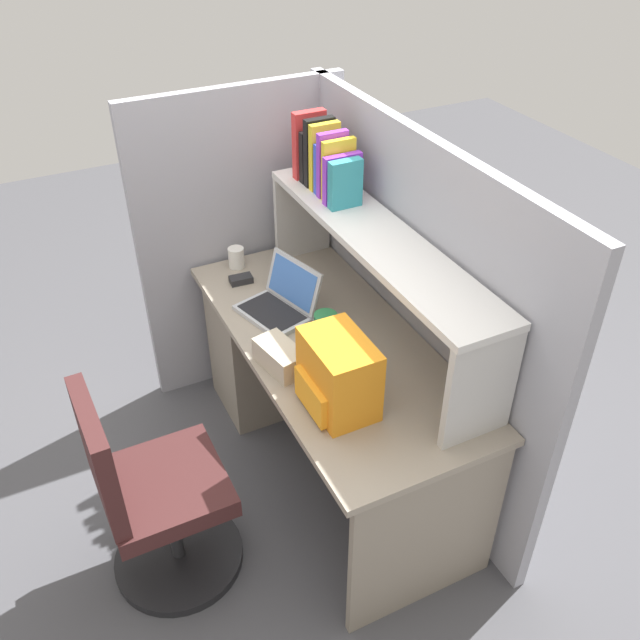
% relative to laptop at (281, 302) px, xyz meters
% --- Properties ---
extents(ground_plane, '(8.00, 8.00, 0.00)m').
position_rel_laptop_xyz_m(ground_plane, '(0.28, 0.10, -0.78)').
color(ground_plane, '#4C4C51').
extents(desk, '(1.60, 0.70, 0.73)m').
position_rel_laptop_xyz_m(desk, '(-0.11, 0.10, -0.38)').
color(desk, gray).
rests_on(desk, ground_plane).
extents(cubicle_partition_rear, '(1.84, 0.05, 1.55)m').
position_rel_laptop_xyz_m(cubicle_partition_rear, '(0.28, 0.48, -0.01)').
color(cubicle_partition_rear, '#9E9EA8').
rests_on(cubicle_partition_rear, ground_plane).
extents(cubicle_partition_left, '(0.05, 1.06, 1.55)m').
position_rel_laptop_xyz_m(cubicle_partition_left, '(-0.57, 0.05, -0.01)').
color(cubicle_partition_left, '#9E9EA8').
rests_on(cubicle_partition_left, ground_plane).
extents(overhead_hutch, '(1.44, 0.28, 0.45)m').
position_rel_laptop_xyz_m(overhead_hutch, '(0.28, 0.30, 0.30)').
color(overhead_hutch, beige).
rests_on(overhead_hutch, desk).
extents(reference_books_on_shelf, '(0.38, 0.17, 0.30)m').
position_rel_laptop_xyz_m(reference_books_on_shelf, '(-0.16, 0.30, 0.53)').
color(reference_books_on_shelf, red).
rests_on(reference_books_on_shelf, overhead_hutch).
extents(laptop, '(0.37, 0.34, 0.22)m').
position_rel_laptop_xyz_m(laptop, '(0.00, 0.00, 0.00)').
color(laptop, '#B7BABF').
rests_on(laptop, desk).
extents(backpack, '(0.30, 0.23, 0.29)m').
position_rel_laptop_xyz_m(backpack, '(0.63, -0.05, 0.09)').
color(backpack, orange).
rests_on(backpack, desk).
extents(computer_mouse, '(0.07, 0.11, 0.03)m').
position_rel_laptop_xyz_m(computer_mouse, '(-0.30, -0.07, -0.03)').
color(computer_mouse, '#262628').
rests_on(computer_mouse, desk).
extents(paper_cup, '(0.08, 0.08, 0.10)m').
position_rel_laptop_xyz_m(paper_cup, '(-0.44, -0.04, -0.00)').
color(paper_cup, white).
rests_on(paper_cup, desk).
extents(tissue_box, '(0.24, 0.16, 0.10)m').
position_rel_laptop_xyz_m(tissue_box, '(0.34, -0.15, -0.00)').
color(tissue_box, '#BFB299').
rests_on(tissue_box, desk).
extents(snack_canister, '(0.10, 0.10, 0.14)m').
position_rel_laptop_xyz_m(snack_canister, '(0.28, 0.08, 0.02)').
color(snack_canister, '#26723F').
rests_on(snack_canister, desk).
extents(office_chair, '(0.52, 0.52, 0.93)m').
position_rel_laptop_xyz_m(office_chair, '(0.49, -0.75, -0.39)').
color(office_chair, black).
rests_on(office_chair, ground_plane).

